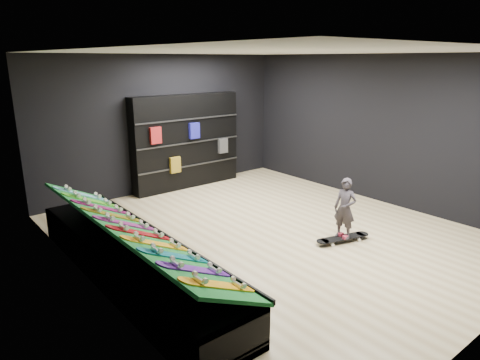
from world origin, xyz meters
TOP-DOWN VIEW (x-y plane):
  - floor at (0.00, 0.00)m, footprint 6.00×7.00m
  - ceiling at (0.00, 0.00)m, footprint 6.00×7.00m
  - wall_back at (0.00, 3.50)m, footprint 6.00×0.02m
  - wall_left at (-3.00, 0.00)m, footprint 0.02×7.00m
  - wall_right at (3.00, 0.00)m, footprint 0.02×7.00m
  - display_rack at (-2.55, 0.00)m, footprint 0.90×4.50m
  - turf_ramp at (-2.50, 0.00)m, footprint 0.92×4.50m
  - back_shelving at (0.44, 3.32)m, footprint 2.66×0.31m
  - floor_skateboard at (0.68, -1.02)m, footprint 1.00×0.48m
  - child at (0.68, -1.02)m, footprint 0.20×0.25m
  - display_board_0 at (-2.49, -1.90)m, footprint 0.93×0.22m
  - display_board_1 at (-2.49, -1.48)m, footprint 0.93×0.22m
  - display_board_2 at (-2.49, -1.06)m, footprint 0.93×0.22m
  - display_board_3 at (-2.49, -0.63)m, footprint 0.93×0.22m
  - display_board_4 at (-2.49, -0.21)m, footprint 0.93×0.22m
  - display_board_5 at (-2.49, 0.21)m, footprint 0.93×0.22m
  - display_board_6 at (-2.49, 0.63)m, footprint 0.93×0.22m
  - display_board_7 at (-2.49, 1.06)m, footprint 0.93×0.22m
  - display_board_8 at (-2.49, 1.48)m, footprint 0.93×0.22m
  - display_board_9 at (-2.49, 1.90)m, footprint 0.93×0.22m

SIDE VIEW (x-z plane):
  - floor at x=0.00m, z-range -0.01..0.01m
  - floor_skateboard at x=0.68m, z-range 0.00..0.09m
  - display_rack at x=-2.55m, z-range 0.00..0.50m
  - child at x=0.68m, z-range 0.09..0.69m
  - turf_ramp at x=-2.50m, z-range 0.48..0.94m
  - display_board_0 at x=-2.49m, z-range 0.49..0.99m
  - display_board_1 at x=-2.49m, z-range 0.49..0.99m
  - display_board_2 at x=-2.49m, z-range 0.49..0.99m
  - display_board_3 at x=-2.49m, z-range 0.49..0.99m
  - display_board_4 at x=-2.49m, z-range 0.49..0.99m
  - display_board_5 at x=-2.49m, z-range 0.49..0.99m
  - display_board_6 at x=-2.49m, z-range 0.49..0.99m
  - display_board_7 at x=-2.49m, z-range 0.49..0.99m
  - display_board_8 at x=-2.49m, z-range 0.49..0.99m
  - display_board_9 at x=-2.49m, z-range 0.49..0.99m
  - back_shelving at x=0.44m, z-range 0.00..2.13m
  - wall_back at x=0.00m, z-range 0.00..3.00m
  - wall_left at x=-3.00m, z-range 0.00..3.00m
  - wall_right at x=3.00m, z-range 0.00..3.00m
  - ceiling at x=0.00m, z-range 3.00..3.00m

